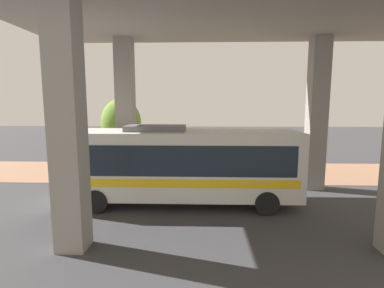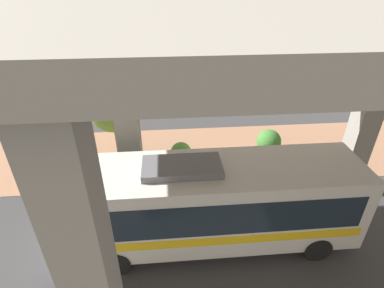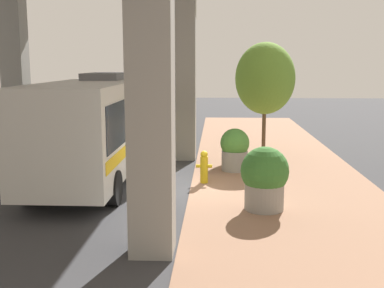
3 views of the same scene
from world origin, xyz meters
name	(u,v)px [view 1 (image 1 of 3)]	position (x,y,z in m)	size (l,w,h in m)	color
ground_plane	(219,185)	(0.00, 0.00, 0.00)	(80.00, 80.00, 0.00)	#38383A
sidewalk_strip	(216,172)	(-3.00, 0.00, 0.01)	(6.00, 40.00, 0.02)	#936B51
overpass	(227,33)	(4.00, 0.00, 7.31)	(9.40, 18.04, 8.46)	gray
bus	(179,162)	(3.25, -1.97, 1.94)	(2.73, 10.47, 3.59)	silver
fire_hydrant	(203,173)	(-0.41, -0.91, 0.56)	(0.53, 0.26, 1.10)	gold
planter_front	(171,165)	(-1.49, -2.83, 0.81)	(1.07, 1.07, 1.58)	gray
planter_middle	(248,162)	(-2.12, 1.93, 0.90)	(1.30, 1.30, 1.75)	gray
street_tree_near	(121,123)	(-2.86, -6.19, 3.28)	(2.55, 2.55, 4.82)	brown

